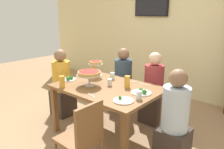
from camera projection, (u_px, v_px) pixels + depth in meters
ground_plane at (108, 134)px, 3.17m from camera, size 12.00×12.00×0.00m
rear_partition at (179, 29)px, 4.39m from camera, size 8.00×0.12×2.80m
dining_table at (107, 93)px, 2.99m from camera, size 1.41×1.00×0.74m
television at (151, 5)px, 4.58m from camera, size 0.79×0.05×0.47m
diner_head_west at (62, 88)px, 3.67m from camera, size 0.34×0.34×1.15m
diner_far_right at (153, 93)px, 3.42m from camera, size 0.34×0.34×1.15m
diner_head_east at (174, 125)px, 2.43m from camera, size 0.34×0.34×1.15m
diner_far_left at (123, 85)px, 3.80m from camera, size 0.34×0.34×1.15m
chair_near_right at (83, 136)px, 2.22m from camera, size 0.40×0.40×0.87m
deep_dish_pizza_stand at (89, 74)px, 2.95m from camera, size 0.35×0.35×0.21m
personal_pizza_stand at (96, 65)px, 3.39m from camera, size 0.22×0.22×0.25m
salad_plate_near_diner at (69, 79)px, 3.24m from camera, size 0.23×0.23×0.07m
salad_plate_far_diner at (123, 100)px, 2.47m from camera, size 0.24×0.24×0.05m
salad_plate_spare at (142, 92)px, 2.70m from camera, size 0.26×0.26×0.07m
beer_glass_amber_tall at (62, 82)px, 2.92m from camera, size 0.08×0.08×0.16m
beer_glass_amber_short at (94, 68)px, 3.60m from camera, size 0.07×0.07×0.17m
beer_glass_amber_spare at (127, 82)px, 2.91m from camera, size 0.08×0.08×0.16m
water_glass_clear_near at (112, 76)px, 3.28m from camera, size 0.07×0.07×0.10m
water_glass_clear_far at (139, 95)px, 2.51m from camera, size 0.07×0.07×0.10m
water_glass_clear_spare at (110, 82)px, 2.99m from camera, size 0.06×0.06×0.10m
cutlery_fork_near at (132, 81)px, 3.18m from camera, size 0.18×0.07×0.00m
cutlery_knife_near at (144, 84)px, 3.04m from camera, size 0.18×0.03×0.00m
cutlery_fork_far at (92, 95)px, 2.64m from camera, size 0.18×0.06×0.00m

